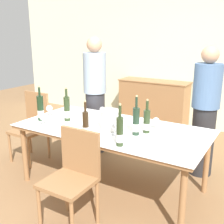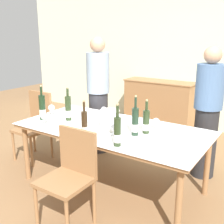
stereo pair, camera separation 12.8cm
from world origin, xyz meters
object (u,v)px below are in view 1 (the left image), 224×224
wine_bottle_0 (136,122)px  wine_glass_1 (102,110)px  wine_bottle_4 (147,122)px  wine_glass_3 (156,121)px  wine_glass_4 (43,117)px  wine_bottle_1 (86,125)px  wine_glass_0 (115,127)px  wine_bottle_5 (40,109)px  sideboard_cabinet (153,103)px  person_host (95,96)px  person_guest_left (205,113)px  wine_glass_2 (49,109)px  wine_bottle_2 (120,132)px  chair_near_front (74,172)px  ice_bucket (110,119)px  dining_table (112,132)px  chair_left_end (33,122)px  wine_bottle_3 (67,109)px

wine_bottle_0 → wine_glass_1: wine_bottle_0 is taller
wine_bottle_4 → wine_bottle_0: bearing=-119.2°
wine_glass_1 → wine_glass_3: size_ratio=1.08×
wine_bottle_4 → wine_glass_4: size_ratio=2.61×
wine_bottle_1 → wine_glass_0: (0.21, 0.21, -0.04)m
wine_bottle_4 → wine_glass_3: bearing=73.1°
wine_bottle_1 → wine_bottle_5: 0.83m
wine_glass_3 → wine_glass_4: bearing=-154.9°
wine_glass_3 → wine_bottle_1: bearing=-130.6°
wine_bottle_0 → wine_bottle_1: (-0.40, -0.33, -0.01)m
wine_bottle_5 → wine_glass_3: 1.38m
wine_bottle_0 → wine_glass_0: bearing=-147.8°
wine_glass_4 → sideboard_cabinet: bearing=86.1°
person_host → person_guest_left: 1.55m
wine_glass_3 → wine_glass_2: bearing=-170.4°
wine_bottle_2 → wine_glass_3: (0.11, 0.61, -0.05)m
wine_glass_0 → person_host: 1.30m
wine_bottle_1 → wine_glass_0: wine_bottle_1 is taller
wine_bottle_2 → chair_near_front: size_ratio=0.45×
ice_bucket → person_host: size_ratio=0.13×
wine_bottle_1 → wine_bottle_4: 0.64m
chair_near_front → wine_glass_1: bearing=108.5°
dining_table → wine_bottle_4: (0.39, 0.05, 0.18)m
dining_table → wine_glass_2: bearing=-178.0°
sideboard_cabinet → wine_glass_4: bearing=-93.9°
wine_glass_2 → person_guest_left: bearing=27.6°
chair_left_end → person_guest_left: bearing=19.6°
wine_glass_1 → wine_bottle_2: bearing=-46.7°
wine_bottle_2 → wine_glass_1: size_ratio=2.79×
person_guest_left → wine_bottle_3: bearing=-146.6°
wine_glass_2 → chair_left_end: (-0.45, 0.12, -0.29)m
dining_table → wine_glass_3: (0.44, 0.20, 0.15)m
wine_glass_2 → person_guest_left: person_guest_left is taller
chair_near_front → wine_glass_4: bearing=151.4°
wine_bottle_4 → person_guest_left: 0.91m
dining_table → person_host: size_ratio=1.25×
wine_bottle_5 → person_host: size_ratio=0.25×
wine_glass_2 → wine_glass_4: wine_glass_2 is taller
sideboard_cabinet → wine_bottle_0: (0.85, -2.49, 0.43)m
wine_bottle_4 → wine_glass_1: (-0.68, 0.19, -0.02)m
wine_bottle_0 → wine_bottle_4: (0.07, 0.12, -0.02)m
wine_glass_0 → wine_glass_3: bearing=52.2°
wine_bottle_4 → wine_glass_2: size_ratio=2.52×
wine_bottle_0 → wine_bottle_2: size_ratio=1.03×
person_host → wine_glass_3: bearing=-25.4°
wine_bottle_1 → wine_bottle_4: (0.46, 0.44, -0.01)m
wine_glass_4 → chair_near_front: 0.91m
sideboard_cabinet → wine_bottle_2: size_ratio=3.32×
wine_bottle_5 → chair_left_end: (-0.48, 0.30, -0.33)m
wine_bottle_4 → person_guest_left: bearing=63.3°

